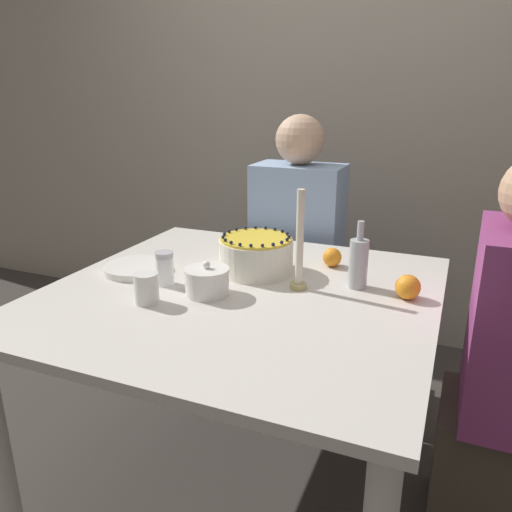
{
  "coord_description": "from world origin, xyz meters",
  "views": [
    {
      "loc": [
        0.61,
        -1.34,
        1.36
      ],
      "look_at": [
        -0.02,
        0.17,
        0.82
      ],
      "focal_mm": 35.0,
      "sensor_mm": 36.0,
      "label": 1
    }
  ],
  "objects_px": {
    "person_woman_floral": "(505,388)",
    "sugar_bowl": "(207,281)",
    "candle": "(299,249)",
    "bottle": "(358,262)",
    "person_man_blue_shirt": "(297,269)",
    "sugar_shaker": "(165,268)",
    "cake": "(256,255)"
  },
  "relations": [
    {
      "from": "person_man_blue_shirt",
      "to": "cake",
      "type": "bearing_deg",
      "value": 94.34
    },
    {
      "from": "cake",
      "to": "sugar_bowl",
      "type": "bearing_deg",
      "value": -104.44
    },
    {
      "from": "sugar_bowl",
      "to": "person_man_blue_shirt",
      "type": "relative_size",
      "value": 0.11
    },
    {
      "from": "sugar_bowl",
      "to": "person_woman_floral",
      "type": "xyz_separation_m",
      "value": [
        0.88,
        0.19,
        -0.28
      ]
    },
    {
      "from": "person_woman_floral",
      "to": "cake",
      "type": "bearing_deg",
      "value": 86.41
    },
    {
      "from": "sugar_bowl",
      "to": "sugar_shaker",
      "type": "height_order",
      "value": "sugar_shaker"
    },
    {
      "from": "person_woman_floral",
      "to": "sugar_bowl",
      "type": "bearing_deg",
      "value": 102.29
    },
    {
      "from": "sugar_shaker",
      "to": "bottle",
      "type": "xyz_separation_m",
      "value": [
        0.58,
        0.22,
        0.03
      ]
    },
    {
      "from": "bottle",
      "to": "sugar_bowl",
      "type": "bearing_deg",
      "value": -150.41
    },
    {
      "from": "candle",
      "to": "person_man_blue_shirt",
      "type": "distance_m",
      "value": 0.81
    },
    {
      "from": "sugar_shaker",
      "to": "candle",
      "type": "relative_size",
      "value": 0.35
    },
    {
      "from": "sugar_shaker",
      "to": "bottle",
      "type": "height_order",
      "value": "bottle"
    },
    {
      "from": "bottle",
      "to": "person_man_blue_shirt",
      "type": "bearing_deg",
      "value": 123.04
    },
    {
      "from": "bottle",
      "to": "person_woman_floral",
      "type": "distance_m",
      "value": 0.56
    },
    {
      "from": "person_man_blue_shirt",
      "to": "candle",
      "type": "bearing_deg",
      "value": 108.24
    },
    {
      "from": "sugar_shaker",
      "to": "person_man_blue_shirt",
      "type": "height_order",
      "value": "person_man_blue_shirt"
    },
    {
      "from": "cake",
      "to": "candle",
      "type": "height_order",
      "value": "candle"
    },
    {
      "from": "candle",
      "to": "person_woman_floral",
      "type": "bearing_deg",
      "value": 3.42
    },
    {
      "from": "candle",
      "to": "person_man_blue_shirt",
      "type": "bearing_deg",
      "value": 108.24
    },
    {
      "from": "sugar_bowl",
      "to": "candle",
      "type": "bearing_deg",
      "value": 31.96
    },
    {
      "from": "sugar_shaker",
      "to": "cake",
      "type": "bearing_deg",
      "value": 44.53
    },
    {
      "from": "sugar_shaker",
      "to": "person_woman_floral",
      "type": "xyz_separation_m",
      "value": [
        1.05,
        0.17,
        -0.29
      ]
    },
    {
      "from": "cake",
      "to": "sugar_bowl",
      "type": "height_order",
      "value": "cake"
    },
    {
      "from": "sugar_shaker",
      "to": "bottle",
      "type": "distance_m",
      "value": 0.62
    },
    {
      "from": "sugar_shaker",
      "to": "sugar_bowl",
      "type": "bearing_deg",
      "value": -7.04
    },
    {
      "from": "bottle",
      "to": "person_woman_floral",
      "type": "xyz_separation_m",
      "value": [
        0.46,
        -0.05,
        -0.32
      ]
    },
    {
      "from": "candle",
      "to": "bottle",
      "type": "bearing_deg",
      "value": 25.95
    },
    {
      "from": "candle",
      "to": "bottle",
      "type": "distance_m",
      "value": 0.2
    },
    {
      "from": "sugar_bowl",
      "to": "person_man_blue_shirt",
      "type": "distance_m",
      "value": 0.89
    },
    {
      "from": "sugar_shaker",
      "to": "person_man_blue_shirt",
      "type": "relative_size",
      "value": 0.09
    },
    {
      "from": "sugar_shaker",
      "to": "person_man_blue_shirt",
      "type": "bearing_deg",
      "value": 77.79
    },
    {
      "from": "cake",
      "to": "person_woman_floral",
      "type": "distance_m",
      "value": 0.87
    }
  ]
}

